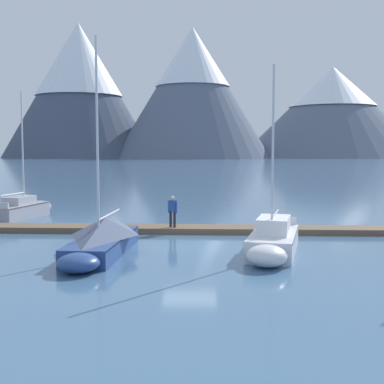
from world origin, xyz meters
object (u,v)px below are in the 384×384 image
object	(u,v)px
sailboat_second_berth	(102,238)
sailboat_mid_dock_port	(273,241)
person_on_dock	(173,209)
sailboat_nearest_berth	(22,209)

from	to	relation	value
sailboat_second_berth	sailboat_mid_dock_port	xyz separation A→B (m)	(7.29, 0.03, -0.11)
person_on_dock	sailboat_second_berth	bearing A→B (deg)	-115.47
sailboat_nearest_berth	person_on_dock	distance (m)	11.76
sailboat_second_berth	sailboat_mid_dock_port	distance (m)	7.29
sailboat_second_berth	sailboat_mid_dock_port	world-z (taller)	sailboat_second_berth
sailboat_mid_dock_port	person_on_dock	xyz separation A→B (m)	(-4.58, 5.66, 0.65)
sailboat_second_berth	person_on_dock	world-z (taller)	sailboat_second_berth
sailboat_second_berth	person_on_dock	size ratio (longest dim) A/B	5.38
sailboat_nearest_berth	sailboat_mid_dock_port	world-z (taller)	sailboat_nearest_berth
sailboat_mid_dock_port	sailboat_nearest_berth	bearing A→B (deg)	141.86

